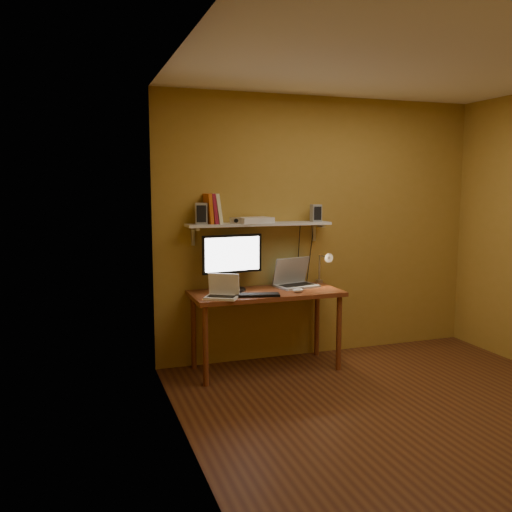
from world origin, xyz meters
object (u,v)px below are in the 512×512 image
object	(u,v)px
desk_lamp	(325,264)
shelf_camera	(235,221)
monitor	(232,259)
speaker_left	(202,213)
keyboard	(257,295)
mouse	(298,290)
netbook	(223,291)
router	(254,220)
speaker_right	(316,213)
desk	(266,300)
wall_shelf	(259,224)
laptop	(294,279)

from	to	relation	value
desk_lamp	shelf_camera	size ratio (longest dim) A/B	3.66
monitor	speaker_left	size ratio (longest dim) A/B	2.99
keyboard	mouse	xyz separation A→B (m)	(0.42, 0.05, 0.01)
netbook	router	world-z (taller)	router
mouse	speaker_right	xyz separation A→B (m)	(0.32, 0.31, 0.69)
desk	wall_shelf	distance (m)	0.72
keyboard	router	distance (m)	0.74
monitor	mouse	world-z (taller)	monitor
wall_shelf	router	bearing A→B (deg)	-163.69
wall_shelf	keyboard	distance (m)	0.72
laptop	speaker_left	size ratio (longest dim) A/B	2.23
desk	netbook	distance (m)	0.51
keyboard	laptop	bearing A→B (deg)	47.62
shelf_camera	router	bearing A→B (deg)	14.35
monitor	keyboard	distance (m)	0.45
laptop	monitor	bearing A→B (deg)	169.23
mouse	shelf_camera	world-z (taller)	shelf_camera
laptop	desk_lamp	bearing A→B (deg)	-16.79
wall_shelf	shelf_camera	size ratio (longest dim) A/B	13.66
mouse	shelf_camera	bearing A→B (deg)	144.62
mouse	shelf_camera	distance (m)	0.86
monitor	keyboard	bearing A→B (deg)	-72.41
wall_shelf	router	world-z (taller)	router
wall_shelf	speaker_right	world-z (taller)	speaker_right
speaker_left	router	world-z (taller)	speaker_left
laptop	router	distance (m)	0.70
desk	monitor	bearing A→B (deg)	155.60
keyboard	shelf_camera	xyz separation A→B (m)	(-0.10, 0.31, 0.64)
laptop	desk	bearing A→B (deg)	-169.09
keyboard	speaker_left	world-z (taller)	speaker_left
desk	speaker_left	size ratio (longest dim) A/B	7.18
keyboard	shelf_camera	bearing A→B (deg)	122.16
netbook	shelf_camera	world-z (taller)	shelf_camera
speaker_left	router	xyz separation A→B (m)	(0.50, -0.02, -0.07)
netbook	speaker_right	world-z (taller)	speaker_right
laptop	netbook	distance (m)	0.86
laptop	desk_lamp	distance (m)	0.34
desk	keyboard	world-z (taller)	keyboard
laptop	mouse	xyz separation A→B (m)	(-0.08, -0.29, -0.05)
desk_lamp	desk	bearing A→B (deg)	-169.19
monitor	keyboard	world-z (taller)	monitor
netbook	router	bearing A→B (deg)	69.65
laptop	shelf_camera	xyz separation A→B (m)	(-0.60, -0.02, 0.58)
desk_lamp	wall_shelf	bearing A→B (deg)	174.12
wall_shelf	netbook	xyz separation A→B (m)	(-0.46, -0.35, -0.55)
monitor	shelf_camera	xyz separation A→B (m)	(0.03, -0.00, 0.36)
desk	speaker_left	bearing A→B (deg)	160.20
desk	desk_lamp	distance (m)	0.73
wall_shelf	keyboard	world-z (taller)	wall_shelf
netbook	router	distance (m)	0.79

